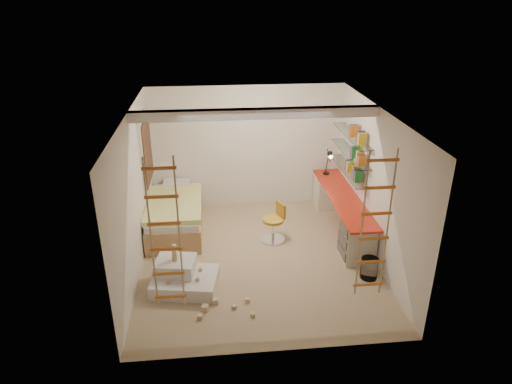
{
  "coord_description": "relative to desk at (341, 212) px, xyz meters",
  "views": [
    {
      "loc": [
        -0.72,
        -6.8,
        4.36
      ],
      "look_at": [
        0.0,
        0.3,
        1.15
      ],
      "focal_mm": 32.0,
      "sensor_mm": 36.0,
      "label": 1
    }
  ],
  "objects": [
    {
      "name": "task_lamp",
      "position": [
        -0.05,
        0.96,
        0.73
      ],
      "size": [
        0.14,
        0.36,
        0.57
      ],
      "color": "black",
      "rests_on": "desk"
    },
    {
      "name": "desk",
      "position": [
        0.0,
        0.0,
        0.0
      ],
      "size": [
        0.56,
        2.8,
        0.75
      ],
      "color": "red",
      "rests_on": "floor"
    },
    {
      "name": "rope_ladder_left",
      "position": [
        -3.07,
        -2.61,
        1.11
      ],
      "size": [
        0.41,
        0.04,
        2.13
      ],
      "primitive_type": null,
      "color": "#BD6620",
      "rests_on": "ceiling"
    },
    {
      "name": "waste_bin",
      "position": [
        0.03,
        -1.61,
        -0.23
      ],
      "size": [
        0.28,
        0.28,
        0.35
      ],
      "primitive_type": "cylinder",
      "color": "white",
      "rests_on": "floor"
    },
    {
      "name": "rope_ladder_right",
      "position": [
        -0.37,
        -2.61,
        1.11
      ],
      "size": [
        0.41,
        0.04,
        2.13
      ],
      "primitive_type": null,
      "color": "orange",
      "rests_on": "ceiling"
    },
    {
      "name": "ceiling_beam",
      "position": [
        -1.72,
        -0.56,
        2.12
      ],
      "size": [
        4.0,
        0.18,
        0.16
      ],
      "primitive_type": "cube",
      "color": "white",
      "rests_on": "ceiling"
    },
    {
      "name": "books",
      "position": [
        0.15,
        0.27,
        1.19
      ],
      "size": [
        0.14,
        0.7,
        0.92
      ],
      "color": "#1E722D",
      "rests_on": "shelves"
    },
    {
      "name": "shelves",
      "position": [
        0.15,
        0.27,
        1.1
      ],
      "size": [
        0.25,
        1.8,
        0.71
      ],
      "color": "white",
      "rests_on": "wall_right"
    },
    {
      "name": "play_platform",
      "position": [
        -2.99,
        -1.55,
        -0.23
      ],
      "size": [
        1.11,
        0.93,
        0.44
      ],
      "color": "silver",
      "rests_on": "floor"
    },
    {
      "name": "floor",
      "position": [
        -1.72,
        -0.86,
        -0.4
      ],
      "size": [
        4.5,
        4.5,
        0.0
      ],
      "primitive_type": "plane",
      "color": "tan",
      "rests_on": "ground"
    },
    {
      "name": "bed",
      "position": [
        -3.2,
        0.36,
        -0.07
      ],
      "size": [
        1.02,
        2.0,
        0.69
      ],
      "color": "#AD7F51",
      "rests_on": "floor"
    },
    {
      "name": "swivel_chair",
      "position": [
        -1.35,
        -0.27,
        -0.13
      ],
      "size": [
        0.58,
        0.58,
        0.76
      ],
      "color": "gold",
      "rests_on": "floor"
    },
    {
      "name": "toy_blocks",
      "position": [
        -2.67,
        -1.88,
        -0.17
      ],
      "size": [
        1.3,
        1.02,
        0.71
      ],
      "color": "#CCB284",
      "rests_on": "floor"
    },
    {
      "name": "window_blind",
      "position": [
        -3.65,
        0.64,
        1.15
      ],
      "size": [
        0.02,
        1.0,
        1.2
      ],
      "primitive_type": "cube",
      "color": "#4C2D1E",
      "rests_on": "window_frame"
    },
    {
      "name": "window_frame",
      "position": [
        -3.69,
        0.64,
        1.15
      ],
      "size": [
        0.06,
        1.15,
        1.35
      ],
      "primitive_type": "cube",
      "color": "white",
      "rests_on": "wall_left"
    }
  ]
}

